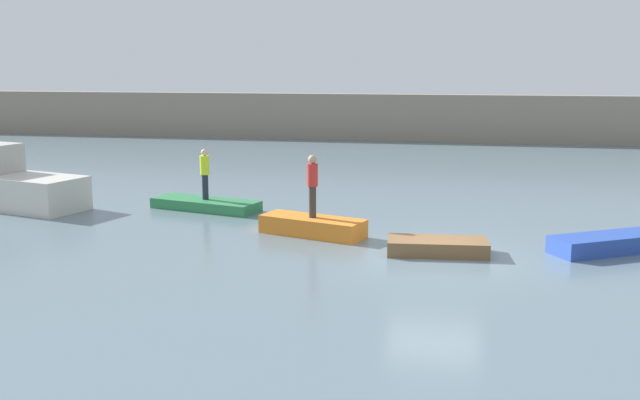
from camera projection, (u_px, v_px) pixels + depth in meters
name	position (u px, v px, depth m)	size (l,w,h in m)	color
ground_plane	(436.00, 257.00, 19.13)	(120.00, 120.00, 0.00)	slate
embankment_wall	(455.00, 118.00, 47.51)	(80.00, 1.20, 3.10)	gray
motorboat	(5.00, 184.00, 25.88)	(6.28, 3.49, 2.22)	beige
rowboat_green	(206.00, 204.00, 25.39)	(3.91, 1.28, 0.36)	#2D7F47
rowboat_orange	(313.00, 226.00, 21.55)	(3.19, 1.08, 0.55)	orange
rowboat_brown	(437.00, 247.00, 19.43)	(2.69, 1.20, 0.41)	brown
rowboat_blue	(615.00, 243.00, 19.69)	(3.76, 1.07, 0.48)	#2B4CAD
person_hiviz_shirt	(205.00, 172.00, 25.17)	(0.32, 0.32, 1.79)	#232838
person_red_shirt	(312.00, 182.00, 21.31)	(0.32, 0.32, 1.88)	#38332D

